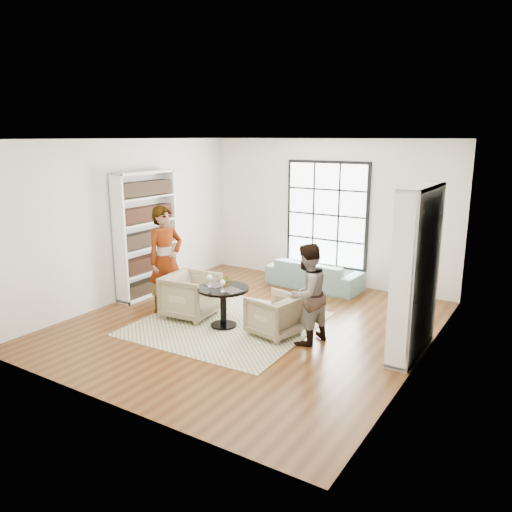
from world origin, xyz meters
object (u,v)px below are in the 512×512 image
Objects in this scene: person_right at (307,294)px; wine_glass_left at (210,278)px; armchair_right at (274,315)px; wine_glass_right at (223,283)px; person_left at (166,260)px; pedestal_table at (223,298)px; flower_centerpiece at (226,281)px; sofa at (314,274)px; armchair_left at (191,296)px.

wine_glass_left is at bearing -68.30° from person_right.
wine_glass_right is (-0.75, -0.32, 0.48)m from armchair_right.
person_right is 7.71× the size of wine_glass_right.
pedestal_table is at bearing -79.04° from person_left.
person_right is at bearing -74.38° from person_left.
person_left reaches higher than person_right.
pedestal_table is at bearing -122.95° from flower_centerpiece.
sofa is 1.27× the size of person_right.
wine_glass_left is at bearing -83.92° from person_left.
pedestal_table is 0.90m from armchair_right.
armchair_right is 3.63× the size of wine_glass_right.
person_left reaches higher than sofa.
flower_centerpiece is (-0.28, -2.72, 0.48)m from sofa.
sofa is at bearing -156.48° from armchair_right.
sofa is 2.71× the size of armchair_right.
person_right is 7.90× the size of flower_centerpiece.
person_right is at bearing 7.55° from wine_glass_left.
pedestal_table is at bearing 124.40° from wine_glass_right.
wine_glass_right is at bearing -112.98° from armchair_left.
flower_centerpiece is (-0.85, -0.09, 0.44)m from armchair_right.
armchair_left is at bearing 163.45° from wine_glass_left.
person_right is (2.16, 0.06, 0.38)m from armchair_left.
person_left reaches higher than wine_glass_left.
wine_glass_left reaches higher than armchair_left.
armchair_right is 0.70m from person_right.
pedestal_table is 1.37m from person_left.
wine_glass_right is at bearing -55.57° from armchair_right.
pedestal_table is at bearing -69.98° from armchair_right.
flower_centerpiece is at bearing -98.50° from armchair_left.
wine_glass_left is 0.35m from wine_glass_right.
flower_centerpiece is (-1.40, -0.09, 0.00)m from person_right.
pedestal_table is at bearing 86.89° from sofa.
armchair_left is at bearing 174.02° from pedestal_table.
wine_glass_left is at bearing -151.71° from flower_centerpiece.
armchair_right is 2.25m from person_left.
person_left is at bearing 62.60° from sofa.
person_right is 1.40m from flower_centerpiece.
person_right is at bearing -94.49° from armchair_left.
person_left reaches higher than wine_glass_right.
armchair_left reaches higher than armchair_right.
pedestal_table is 0.28m from flower_centerpiece.
armchair_right is at bearing -93.96° from armchair_left.
pedestal_table is 0.75m from armchair_left.
armchair_left is at bearing -75.61° from person_left.
armchair_left is 1.62m from armchair_right.
wine_glass_left is 0.27m from flower_centerpiece.
sofa is at bearing 83.70° from pedestal_table.
person_right reaches higher than armchair_right.
flower_centerpiece is at bearing 28.29° from wine_glass_left.
sofa is 2.32× the size of armchair_left.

